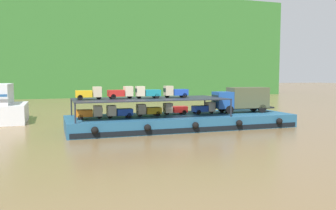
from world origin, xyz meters
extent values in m
plane|color=brown|center=(0.00, 0.00, 0.00)|extent=(400.00, 400.00, 0.00)
cube|color=#33702D|center=(0.00, 72.77, 14.61)|extent=(111.94, 30.07, 29.23)
ellipsoid|color=#2D6429|center=(0.00, 78.78, 24.84)|extent=(100.74, 27.06, 10.23)
cube|color=#23567A|center=(0.00, 0.00, 0.75)|extent=(26.04, 7.89, 1.50)
cube|color=black|center=(0.00, -3.97, 0.35)|extent=(25.52, 0.06, 0.50)
sphere|color=black|center=(-10.42, -4.16, 0.85)|extent=(0.72, 0.72, 0.72)
sphere|color=black|center=(-5.21, -4.16, 0.85)|extent=(0.72, 0.72, 0.72)
sphere|color=black|center=(0.00, -4.16, 0.85)|extent=(0.72, 0.72, 0.72)
sphere|color=black|center=(5.21, -4.16, 0.85)|extent=(0.72, 0.72, 0.72)
sphere|color=black|center=(10.42, -4.16, 0.85)|extent=(0.72, 0.72, 0.72)
cube|color=#1E4C99|center=(5.42, 0.19, 3.10)|extent=(2.07, 2.25, 2.00)
cube|color=#192833|center=(4.39, 0.22, 3.45)|extent=(0.12, 1.84, 0.60)
cube|color=#474C33|center=(8.82, 0.08, 3.35)|extent=(4.87, 2.45, 2.50)
cube|color=black|center=(8.82, 0.08, 2.05)|extent=(6.84, 1.60, 0.20)
cylinder|color=black|center=(5.86, 1.19, 2.00)|extent=(1.01, 0.31, 1.00)
cylinder|color=black|center=(5.79, -0.83, 2.00)|extent=(1.01, 0.31, 1.00)
cylinder|color=black|center=(10.29, 1.04, 2.00)|extent=(1.01, 0.31, 1.00)
cylinder|color=black|center=(10.23, -0.98, 2.00)|extent=(1.01, 0.31, 1.00)
cylinder|color=#232833|center=(4.54, 3.47, 2.50)|extent=(0.16, 0.16, 2.00)
cylinder|color=#232833|center=(4.54, -3.47, 2.50)|extent=(0.16, 0.16, 2.00)
cylinder|color=#232833|center=(-12.14, 3.47, 2.50)|extent=(0.16, 0.16, 2.00)
cylinder|color=#232833|center=(-12.14, -3.47, 2.50)|extent=(0.16, 0.16, 2.00)
cube|color=#232833|center=(-3.80, 0.00, 3.45)|extent=(16.84, 7.09, 0.10)
cube|color=orange|center=(-11.04, -0.38, 2.13)|extent=(1.76, 1.29, 0.70)
cube|color=#C6B793|center=(-9.65, -0.46, 2.33)|extent=(0.95, 1.05, 1.10)
cube|color=#19232D|center=(-9.18, -0.49, 2.44)|extent=(0.09, 0.85, 0.38)
cylinder|color=black|center=(-9.50, -0.47, 1.78)|extent=(0.57, 0.17, 0.56)
cylinder|color=black|center=(-11.47, -0.89, 1.78)|extent=(0.57, 0.17, 0.56)
cylinder|color=black|center=(-11.41, 0.17, 1.78)|extent=(0.57, 0.17, 0.56)
cube|color=#1E47B7|center=(-6.83, -0.56, 2.13)|extent=(1.72, 1.23, 0.70)
cube|color=beige|center=(-8.23, -0.59, 2.33)|extent=(0.92, 1.02, 1.10)
cube|color=#19232D|center=(-8.70, -0.60, 2.44)|extent=(0.06, 0.85, 0.38)
cylinder|color=black|center=(-8.38, -0.59, 1.78)|extent=(0.56, 0.15, 0.56)
cylinder|color=black|center=(-6.44, -0.02, 1.78)|extent=(0.56, 0.15, 0.56)
cylinder|color=black|center=(-6.42, -1.08, 1.78)|extent=(0.56, 0.15, 0.56)
cube|color=gold|center=(-3.42, 0.02, 2.13)|extent=(1.74, 1.26, 0.70)
cube|color=#C6B793|center=(-4.82, -0.03, 2.33)|extent=(0.94, 1.03, 1.10)
cube|color=#19232D|center=(-5.29, -0.05, 2.44)|extent=(0.07, 0.85, 0.38)
cylinder|color=black|center=(-4.97, -0.03, 1.78)|extent=(0.56, 0.16, 0.56)
cylinder|color=black|center=(-3.04, 0.57, 1.78)|extent=(0.56, 0.16, 0.56)
cylinder|color=black|center=(-3.00, -0.49, 1.78)|extent=(0.56, 0.16, 0.56)
cube|color=red|center=(-0.10, 0.43, 2.13)|extent=(1.70, 1.20, 0.70)
cube|color=beige|center=(-1.50, 0.44, 2.33)|extent=(0.90, 1.00, 1.10)
cube|color=#19232D|center=(-1.97, 0.44, 2.44)|extent=(0.04, 0.85, 0.38)
cylinder|color=black|center=(-1.65, 0.44, 1.78)|extent=(0.56, 0.14, 0.56)
cylinder|color=black|center=(0.30, 0.96, 1.78)|extent=(0.56, 0.14, 0.56)
cylinder|color=black|center=(0.30, -0.10, 1.78)|extent=(0.56, 0.14, 0.56)
cube|color=#1E47B7|center=(2.42, 0.24, 2.13)|extent=(1.74, 1.26, 0.70)
cube|color=beige|center=(3.82, 0.28, 2.33)|extent=(0.93, 1.03, 1.10)
cube|color=#19232D|center=(4.29, 0.30, 2.44)|extent=(0.07, 0.85, 0.38)
cylinder|color=black|center=(3.97, 0.29, 1.78)|extent=(0.56, 0.16, 0.56)
cylinder|color=black|center=(2.04, -0.31, 1.78)|extent=(0.56, 0.16, 0.56)
cylinder|color=black|center=(2.00, 0.75, 1.78)|extent=(0.56, 0.16, 0.56)
cube|color=gold|center=(-11.01, 0.10, 4.13)|extent=(1.73, 1.25, 0.70)
cube|color=#C6B793|center=(-9.61, 0.06, 4.33)|extent=(0.93, 1.02, 1.10)
cube|color=#19232D|center=(-9.14, 0.05, 4.44)|extent=(0.06, 0.85, 0.38)
cylinder|color=black|center=(-9.46, 0.06, 3.78)|extent=(0.56, 0.16, 0.56)
cylinder|color=black|center=(-11.43, -0.42, 3.78)|extent=(0.56, 0.16, 0.56)
cylinder|color=black|center=(-11.40, 0.64, 3.78)|extent=(0.56, 0.16, 0.56)
cube|color=red|center=(-7.55, 0.39, 4.13)|extent=(1.76, 1.29, 0.70)
cube|color=beige|center=(-6.15, 0.47, 4.33)|extent=(0.95, 1.05, 1.10)
cube|color=#19232D|center=(-5.69, 0.49, 4.44)|extent=(0.09, 0.85, 0.38)
cylinder|color=black|center=(-6.00, 0.48, 3.78)|extent=(0.57, 0.17, 0.56)
cylinder|color=black|center=(-7.92, -0.16, 3.78)|extent=(0.57, 0.17, 0.56)
cylinder|color=black|center=(-7.98, 0.90, 3.78)|extent=(0.57, 0.17, 0.56)
cube|color=teal|center=(-3.49, 0.09, 4.13)|extent=(1.71, 1.22, 0.70)
cube|color=beige|center=(-4.89, 0.11, 4.33)|extent=(0.91, 1.01, 1.10)
cube|color=#19232D|center=(-5.36, 0.11, 4.44)|extent=(0.05, 0.85, 0.38)
cylinder|color=black|center=(-5.04, 0.11, 3.78)|extent=(0.56, 0.14, 0.56)
cylinder|color=black|center=(-3.08, 0.62, 3.78)|extent=(0.56, 0.14, 0.56)
cylinder|color=black|center=(-3.09, -0.44, 3.78)|extent=(0.56, 0.14, 0.56)
cube|color=#1E47B7|center=(-0.12, 0.23, 4.13)|extent=(1.71, 1.21, 0.70)
cube|color=#C6B793|center=(-1.52, 0.24, 4.33)|extent=(0.91, 1.01, 1.10)
cube|color=#19232D|center=(-1.99, 0.24, 4.44)|extent=(0.05, 0.85, 0.38)
cylinder|color=black|center=(-1.67, 0.24, 3.78)|extent=(0.56, 0.14, 0.56)
cylinder|color=black|center=(0.29, 0.76, 3.78)|extent=(0.56, 0.14, 0.56)
cylinder|color=black|center=(0.28, -0.30, 3.78)|extent=(0.56, 0.14, 0.56)
camera|label=1|loc=(-14.15, -37.14, 6.07)|focal=36.82mm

